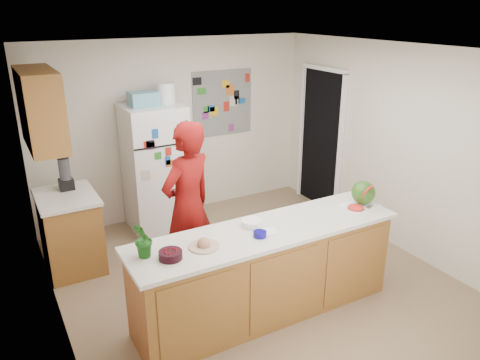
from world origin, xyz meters
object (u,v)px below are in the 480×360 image
person (188,207)px  watermelon (363,193)px  refrigerator (156,168)px  cherry_bowl (171,255)px

person → watermelon: person is taller
refrigerator → cherry_bowl: 2.56m
watermelon → cherry_bowl: watermelon is taller
watermelon → cherry_bowl: bearing=-178.1°
refrigerator → watermelon: size_ratio=6.91×
cherry_bowl → refrigerator: bearing=73.3°
refrigerator → cherry_bowl: refrigerator is taller
person → cherry_bowl: bearing=37.0°
refrigerator → cherry_bowl: bearing=-106.7°
watermelon → person: bearing=152.5°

